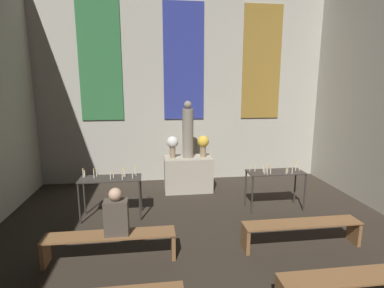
# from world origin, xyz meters

# --- Properties ---
(wall_back) EXTENTS (8.13, 0.16, 5.55)m
(wall_back) POSITION_xyz_m (0.00, 10.05, 2.81)
(wall_back) COLOR #B2AD9E
(wall_back) RESTS_ON ground_plane
(altar) EXTENTS (1.22, 0.71, 0.89)m
(altar) POSITION_xyz_m (0.00, 9.05, 0.44)
(altar) COLOR #ADA38E
(altar) RESTS_ON ground_plane
(statue) EXTENTS (0.28, 0.28, 1.44)m
(statue) POSITION_xyz_m (0.00, 9.05, 1.56)
(statue) COLOR gray
(statue) RESTS_ON altar
(flower_vase_left) EXTENTS (0.30, 0.30, 0.56)m
(flower_vase_left) POSITION_xyz_m (-0.40, 9.05, 1.24)
(flower_vase_left) COLOR #937A5B
(flower_vase_left) RESTS_ON altar
(flower_vase_right) EXTENTS (0.30, 0.30, 0.56)m
(flower_vase_right) POSITION_xyz_m (0.40, 9.05, 1.24)
(flower_vase_right) COLOR #937A5B
(flower_vase_right) RESTS_ON altar
(candle_rack_left) EXTENTS (1.24, 0.51, 1.05)m
(candle_rack_left) POSITION_xyz_m (-1.76, 7.62, 0.75)
(candle_rack_left) COLOR #332D28
(candle_rack_left) RESTS_ON ground_plane
(candle_rack_right) EXTENTS (1.24, 0.51, 1.05)m
(candle_rack_right) POSITION_xyz_m (1.76, 7.61, 0.75)
(candle_rack_right) COLOR #332D28
(candle_rack_right) RESTS_ON ground_plane
(pew_third_right) EXTENTS (2.01, 0.36, 0.44)m
(pew_third_right) POSITION_xyz_m (1.58, 4.57, 0.33)
(pew_third_right) COLOR brown
(pew_third_right) RESTS_ON ground_plane
(pew_back_left) EXTENTS (2.01, 0.36, 0.44)m
(pew_back_left) POSITION_xyz_m (-1.58, 6.01, 0.33)
(pew_back_left) COLOR brown
(pew_back_left) RESTS_ON ground_plane
(pew_back_right) EXTENTS (2.01, 0.36, 0.44)m
(pew_back_right) POSITION_xyz_m (1.58, 6.01, 0.33)
(pew_back_right) COLOR brown
(pew_back_right) RESTS_ON ground_plane
(person_seated) EXTENTS (0.36, 0.24, 0.75)m
(person_seated) POSITION_xyz_m (-1.47, 6.01, 0.77)
(person_seated) COLOR #4C4238
(person_seated) RESTS_ON pew_back_left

